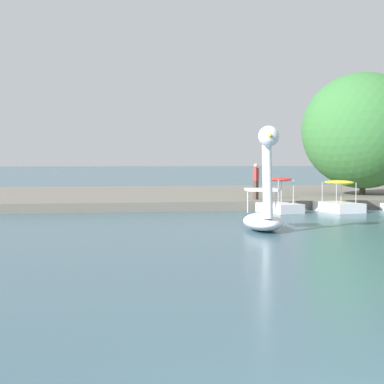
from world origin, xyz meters
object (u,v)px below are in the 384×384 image
Objects in this scene: pedal_boat_red at (280,203)px; pedal_boat_yellow at (339,202)px; swan_boat at (264,206)px; tree_willow_overhanging at (363,131)px; person_on_path at (256,180)px.

pedal_boat_red is 2.78m from pedal_boat_yellow.
pedal_boat_red is (2.71, 7.20, -0.38)m from swan_boat.
pedal_boat_red is at bearing 179.02° from pedal_boat_yellow.
pedal_boat_yellow is at bearing -122.27° from tree_willow_overhanging.
swan_boat is 1.94× the size of person_on_path.
pedal_boat_yellow is at bearing -0.98° from pedal_boat_red.
tree_willow_overhanging reaches higher than swan_boat.
person_on_path is at bearing 138.74° from pedal_boat_yellow.
swan_boat is at bearing -110.62° from pedal_boat_red.
swan_boat is 9.02m from pedal_boat_yellow.
pedal_boat_yellow is 0.28× the size of tree_willow_overhanging.
pedal_boat_yellow is at bearing 52.51° from swan_boat.
person_on_path is at bearing 98.29° from pedal_boat_red.
tree_willow_overhanging is at bearing 24.70° from person_on_path.
tree_willow_overhanging is (9.27, 13.14, 3.18)m from swan_boat.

